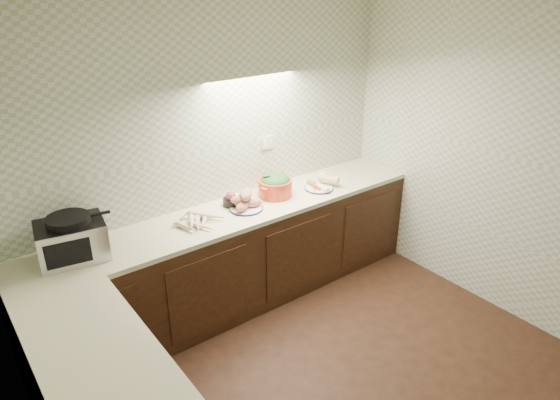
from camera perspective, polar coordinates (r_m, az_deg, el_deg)
room at (r=2.83m, az=10.80°, el=1.31°), size 3.60×3.60×2.60m
counter at (r=3.55m, az=-7.13°, el=-15.53°), size 3.60×3.60×0.90m
toaster_oven at (r=3.74m, az=-22.71°, el=-4.12°), size 0.50×0.41×0.32m
parsnip_pile at (r=4.02m, az=-9.15°, el=-2.24°), size 0.39×0.42×0.07m
sweet_potato_plate at (r=4.20m, az=-3.99°, el=-0.17°), size 0.29×0.29×0.17m
onion_bowl at (r=4.29m, az=-5.48°, el=-0.00°), size 0.17×0.17×0.13m
dutch_oven at (r=4.43m, az=-0.55°, el=1.73°), size 0.39×0.39×0.21m
veg_plate at (r=4.66m, az=4.68°, el=2.06°), size 0.34×0.35×0.13m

